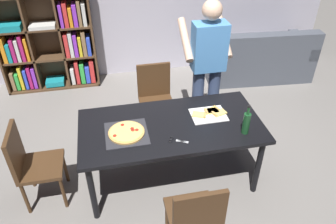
% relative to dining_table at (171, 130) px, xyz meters
% --- Properties ---
extents(ground_plane, '(12.00, 12.00, 0.00)m').
position_rel_dining_table_xyz_m(ground_plane, '(0.00, 0.00, -0.68)').
color(ground_plane, gray).
extents(dining_table, '(1.83, 0.90, 0.75)m').
position_rel_dining_table_xyz_m(dining_table, '(0.00, 0.00, 0.00)').
color(dining_table, black).
rests_on(dining_table, ground_plane).
extents(chair_near_camera, '(0.42, 0.42, 0.90)m').
position_rel_dining_table_xyz_m(chair_near_camera, '(-0.00, -0.94, -0.17)').
color(chair_near_camera, '#472D19').
rests_on(chair_near_camera, ground_plane).
extents(chair_far_side, '(0.42, 0.42, 0.90)m').
position_rel_dining_table_xyz_m(chair_far_side, '(0.00, 0.94, -0.17)').
color(chair_far_side, '#472D19').
rests_on(chair_far_side, ground_plane).
extents(chair_left_end, '(0.42, 0.42, 0.90)m').
position_rel_dining_table_xyz_m(chair_left_end, '(-1.40, 0.00, -0.17)').
color(chair_left_end, '#472D19').
rests_on(chair_left_end, ground_plane).
extents(couch, '(1.76, 0.99, 0.85)m').
position_rel_dining_table_xyz_m(couch, '(1.89, 1.99, -0.38)').
color(couch, '#4C515B').
rests_on(couch, ground_plane).
extents(bookshelf, '(1.40, 0.35, 1.95)m').
position_rel_dining_table_xyz_m(bookshelf, '(-1.35, 2.38, 0.22)').
color(bookshelf, '#513823').
rests_on(bookshelf, ground_plane).
extents(person_serving_pizza, '(0.55, 0.54, 1.75)m').
position_rel_dining_table_xyz_m(person_serving_pizza, '(0.59, 0.72, 0.32)').
color(person_serving_pizza, '#38476B').
rests_on(person_serving_pizza, ground_plane).
extents(pepperoni_pizza_on_tray, '(0.41, 0.41, 0.04)m').
position_rel_dining_table_xyz_m(pepperoni_pizza_on_tray, '(-0.45, -0.06, 0.09)').
color(pepperoni_pizza_on_tray, '#2D2D33').
rests_on(pepperoni_pizza_on_tray, dining_table).
extents(pizza_slices_on_towel, '(0.38, 0.28, 0.03)m').
position_rel_dining_table_xyz_m(pizza_slices_on_towel, '(0.43, 0.09, 0.08)').
color(pizza_slices_on_towel, white).
rests_on(pizza_slices_on_towel, dining_table).
extents(wine_bottle, '(0.07, 0.07, 0.32)m').
position_rel_dining_table_xyz_m(wine_bottle, '(0.67, -0.27, 0.19)').
color(wine_bottle, '#194723').
rests_on(wine_bottle, dining_table).
extents(kitchen_scissors, '(0.20, 0.13, 0.01)m').
position_rel_dining_table_xyz_m(kitchen_scissors, '(-0.02, -0.25, 0.08)').
color(kitchen_scissors, silver).
rests_on(kitchen_scissors, dining_table).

